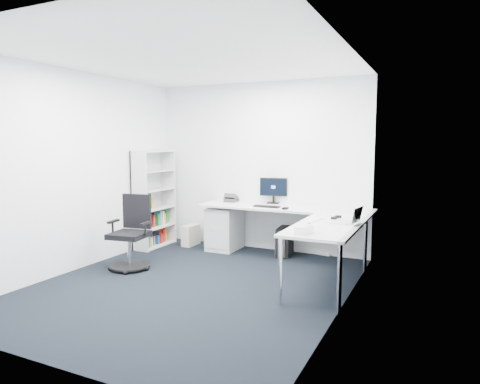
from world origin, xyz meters
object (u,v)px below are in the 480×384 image
at_px(l_desk, 275,236).
at_px(bookshelf, 154,199).
at_px(laptop, 342,214).
at_px(task_chair, 129,233).
at_px(monitor, 273,190).

bearing_deg(l_desk, bookshelf, 178.68).
relative_size(bookshelf, laptop, 5.29).
distance_m(l_desk, task_chair, 2.07).
height_order(l_desk, monitor, monitor).
xyz_separation_m(task_chair, monitor, (1.42, 1.81, 0.47)).
height_order(task_chair, laptop, task_chair).
bearing_deg(laptop, task_chair, -158.25).
bearing_deg(task_chair, bookshelf, 102.97).
bearing_deg(laptop, bookshelf, 178.68).
distance_m(monitor, laptop, 1.82).
bearing_deg(monitor, laptop, -51.35).
relative_size(l_desk, task_chair, 2.59).
height_order(l_desk, laptop, laptop).
height_order(l_desk, task_chair, task_chair).
height_order(bookshelf, monitor, bookshelf).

